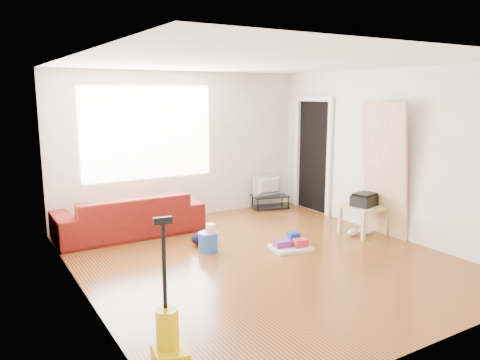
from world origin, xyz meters
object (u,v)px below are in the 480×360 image
side_table (364,210)px  backpack (203,245)px  bucket (208,251)px  vacuum (169,341)px  sofa (130,235)px  tv_stand (270,201)px  cleaning_tray (291,245)px

side_table → backpack: 2.51m
side_table → bucket: size_ratio=2.03×
bucket → vacuum: vacuum is taller
sofa → backpack: bearing=126.3°
tv_stand → vacuum: bearing=-119.2°
vacuum → backpack: bearing=66.3°
side_table → cleaning_tray: side_table is taller
tv_stand → backpack: tv_stand is taller
cleaning_tray → vacuum: 3.14m
side_table → cleaning_tray: size_ratio=0.90×
cleaning_tray → vacuum: bearing=-145.1°
tv_stand → bucket: 2.64m
bucket → cleaning_tray: (1.04, -0.50, 0.06)m
tv_stand → cleaning_tray: size_ratio=1.22×
tv_stand → side_table: (0.30, -2.07, 0.24)m
bucket → cleaning_tray: bearing=-25.7°
side_table → bucket: bearing=168.3°
bucket → sofa: bearing=117.5°
side_table → bucket: (-2.42, 0.50, -0.37)m
cleaning_tray → sofa: bearing=133.6°
bucket → cleaning_tray: cleaning_tray is taller
side_table → vacuum: vacuum is taller
tv_stand → backpack: 2.43m
backpack → bucket: bearing=-115.1°
bucket → tv_stand: bearing=36.5°
backpack → vacuum: 3.04m
side_table → cleaning_tray: bearing=179.9°
bucket → side_table: bearing=-11.7°
bucket → backpack: (0.07, 0.29, 0.00)m
sofa → side_table: bearing=149.8°
sofa → side_table: (3.10, -1.80, 0.37)m
vacuum → cleaning_tray: bearing=43.0°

